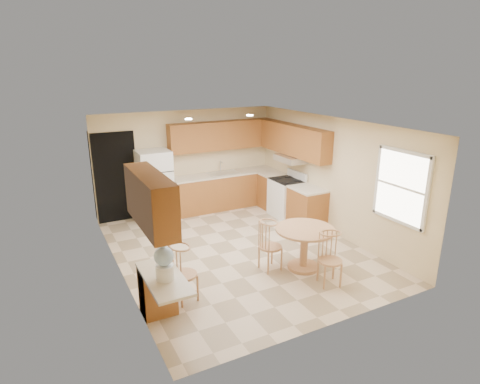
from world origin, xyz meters
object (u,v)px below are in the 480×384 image
chair_table_a (273,242)px  stove (287,197)px  refrigerator (155,186)px  dining_table (304,242)px  chair_table_b (334,256)px  water_crock (164,262)px  chair_desk (186,270)px

chair_table_a → stove: bearing=137.0°
refrigerator → dining_table: (1.66, -3.60, -0.33)m
refrigerator → dining_table: size_ratio=1.60×
stove → chair_table_b: bearing=-110.5°
refrigerator → stove: refrigerator is taller
dining_table → chair_table_b: size_ratio=1.16×
dining_table → water_crock: water_crock is taller
chair_table_a → chair_table_b: 1.08m
chair_desk → water_crock: 0.80m
stove → chair_desk: size_ratio=1.18×
chair_desk → water_crock: bearing=-57.6°
refrigerator → water_crock: bearing=-104.1°
stove → water_crock: (-3.92, -2.94, 0.55)m
chair_table_b → refrigerator: bearing=-52.7°
chair_table_b → water_crock: 2.80m
dining_table → chair_desk: bearing=-177.7°
refrigerator → chair_table_a: size_ratio=1.82×
stove → chair_desk: 4.26m
dining_table → chair_table_a: size_ratio=1.14×
dining_table → chair_desk: size_ratio=1.13×
chair_table_a → chair_table_b: bearing=29.3°
refrigerator → chair_table_b: 4.67m
chair_table_a → chair_desk: 1.73m
chair_table_b → chair_desk: 2.40m
dining_table → water_crock: size_ratio=1.92×
chair_table_a → refrigerator: bearing=-166.6°
refrigerator → water_crock: (-1.05, -4.16, 0.18)m
chair_table_a → water_crock: (-2.16, -0.73, 0.46)m
stove → chair_table_a: bearing=-128.6°
chair_desk → dining_table: bearing=78.1°
stove → chair_table_b: 3.33m
dining_table → water_crock: (-2.71, -0.57, 0.51)m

